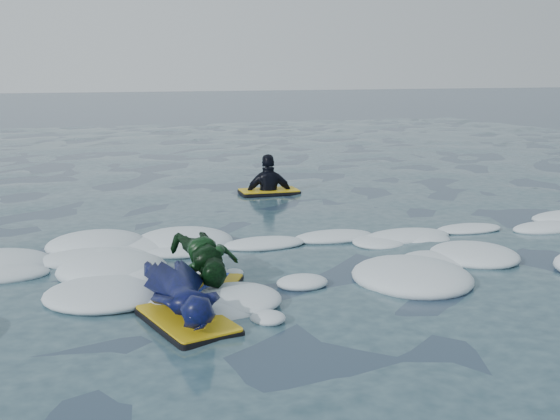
{
  "coord_description": "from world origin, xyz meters",
  "views": [
    {
      "loc": [
        -2.51,
        -6.48,
        2.22
      ],
      "look_at": [
        0.22,
        1.6,
        0.48
      ],
      "focal_mm": 45.0,
      "sensor_mm": 36.0,
      "label": 1
    }
  ],
  "objects": [
    {
      "name": "ground",
      "position": [
        0.0,
        0.0,
        0.0
      ],
      "size": [
        120.0,
        120.0,
        0.0
      ],
      "primitive_type": "plane",
      "color": "#1B2E41",
      "rests_on": "ground"
    },
    {
      "name": "foam_band",
      "position": [
        0.0,
        1.03,
        0.0
      ],
      "size": [
        12.0,
        3.1,
        0.3
      ],
      "primitive_type": null,
      "color": "silver",
      "rests_on": "ground"
    },
    {
      "name": "prone_woman_unit",
      "position": [
        -1.42,
        -0.51,
        0.21
      ],
      "size": [
        0.83,
        1.65,
        0.42
      ],
      "rotation": [
        0.0,
        0.0,
        1.81
      ],
      "color": "black",
      "rests_on": "ground"
    },
    {
      "name": "prone_child_unit",
      "position": [
        -0.99,
        0.35,
        0.26
      ],
      "size": [
        0.82,
        1.34,
        0.5
      ],
      "rotation": [
        0.0,
        0.0,
        1.07
      ],
      "color": "black",
      "rests_on": "ground"
    },
    {
      "name": "waiting_rider_unit",
      "position": [
        1.25,
        5.24,
        -0.06
      ],
      "size": [
        1.07,
        0.63,
        1.56
      ],
      "rotation": [
        0.0,
        0.0,
        -0.06
      ],
      "color": "black",
      "rests_on": "ground"
    }
  ]
}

